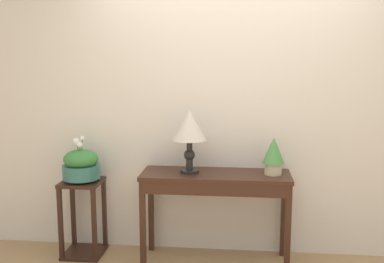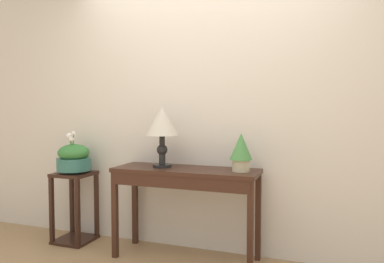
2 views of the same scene
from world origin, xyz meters
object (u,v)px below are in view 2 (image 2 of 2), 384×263
at_px(pedestal_stand_left, 75,207).
at_px(table_lamp, 162,124).
at_px(console_table, 185,182).
at_px(planter_bowl_wide, 74,158).
at_px(potted_plant_on_console, 241,150).

bearing_deg(pedestal_stand_left, table_lamp, -1.79).
bearing_deg(console_table, pedestal_stand_left, 177.36).
bearing_deg(table_lamp, planter_bowl_wide, 178.24).
distance_m(console_table, table_lamp, 0.53).
distance_m(console_table, pedestal_stand_left, 1.21).
bearing_deg(potted_plant_on_console, pedestal_stand_left, 179.21).
bearing_deg(potted_plant_on_console, planter_bowl_wide, 179.23).
xyz_separation_m(table_lamp, potted_plant_on_console, (0.69, 0.01, -0.20)).
xyz_separation_m(console_table, potted_plant_on_console, (0.47, 0.03, 0.28)).
distance_m(table_lamp, planter_bowl_wide, 1.00).
xyz_separation_m(potted_plant_on_console, pedestal_stand_left, (-1.63, 0.02, -0.61)).
relative_size(console_table, planter_bowl_wide, 3.08).
height_order(console_table, table_lamp, table_lamp).
xyz_separation_m(console_table, pedestal_stand_left, (-1.16, 0.05, -0.33)).
relative_size(potted_plant_on_console, pedestal_stand_left, 0.46).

